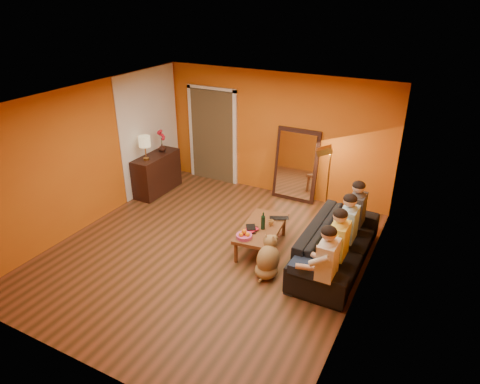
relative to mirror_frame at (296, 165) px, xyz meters
The scene contains 27 objects.
room_shell 2.39m from the mirror_frame, 103.68° to the right, with size 5.00×5.50×2.60m.
white_accent 3.21m from the mirror_frame, 163.83° to the right, with size 0.02×1.90×2.58m, color white.
doorway_recess 2.08m from the mirror_frame, behind, with size 1.06×0.30×2.10m, color #3F2D19.
door_jamb_left 2.64m from the mirror_frame, behind, with size 0.08×0.06×2.20m, color white.
door_jamb_right 1.51m from the mirror_frame, behind, with size 0.08×0.06×2.20m, color white.
door_header 2.46m from the mirror_frame, behind, with size 1.22×0.06×0.08m, color white.
mirror_frame is the anchor object (origin of this frame).
mirror_glass 0.04m from the mirror_frame, 90.00° to the right, with size 0.78×0.02×1.36m, color white.
sideboard 3.01m from the mirror_frame, 158.84° to the right, with size 0.44×1.18×0.85m, color black.
table_lamp 3.13m from the mirror_frame, 153.68° to the right, with size 0.24×0.24×0.51m, color beige, non-canonical shape.
sofa 2.45m from the mirror_frame, 53.10° to the right, with size 0.91×2.32×0.68m, color black.
coffee_table 2.18m from the mirror_frame, 84.71° to the right, with size 0.62×1.22×0.42m, color brown, non-canonical shape.
floor_lamp 1.02m from the mirror_frame, 33.41° to the right, with size 0.30×0.24×1.44m, color #BE8637, non-canonical shape.
dog 2.84m from the mirror_frame, 77.45° to the right, with size 0.36×0.56×0.66m, color olive, non-canonical shape.
person_far_left 3.33m from the mirror_frame, 61.67° to the right, with size 0.70×0.44×1.22m, color silver, non-canonical shape.
person_mid_left 2.86m from the mirror_frame, 56.43° to the right, with size 0.70×0.44×1.22m, color #E4CD4C, non-canonical shape.
person_mid_right 2.42m from the mirror_frame, 49.21° to the right, with size 0.70×0.44×1.22m, color #94C3E4, non-canonical shape.
person_far_right 2.04m from the mirror_frame, 39.04° to the right, with size 0.70×0.44×1.22m, color #35353A, non-canonical shape.
fruit_bowl 2.56m from the mirror_frame, 87.88° to the right, with size 0.26×0.26×0.16m, color #C44586, non-canonical shape.
wine_bottle 2.17m from the mirror_frame, 83.51° to the right, with size 0.07×0.07×0.31m, color black.
tumbler 2.03m from the mirror_frame, 80.97° to the right, with size 0.10×0.10×0.09m, color #B27F3F.
laptop 1.82m from the mirror_frame, 77.92° to the right, with size 0.34×0.22×0.03m, color black.
book_lower 2.32m from the mirror_frame, 89.64° to the right, with size 0.17×0.23×0.02m, color black.
book_mid 2.31m from the mirror_frame, 89.39° to the right, with size 0.17×0.23×0.02m, color red.
book_upper 2.33m from the mirror_frame, 89.64° to the right, with size 0.15×0.20×0.02m, color black.
vase 2.92m from the mirror_frame, 163.43° to the right, with size 0.17×0.17×0.18m, color black.
flowers 2.95m from the mirror_frame, 163.43° to the right, with size 0.17×0.17×0.51m, color red, non-canonical shape.
Camera 1 is at (3.33, -5.20, 4.08)m, focal length 32.00 mm.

